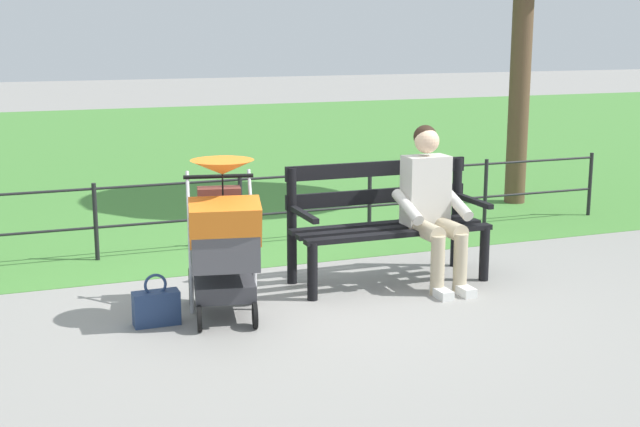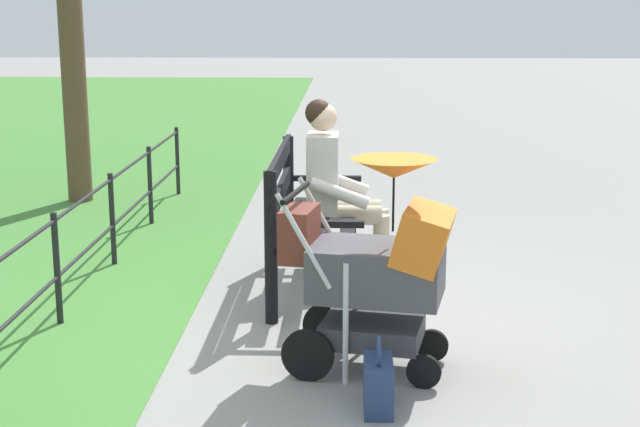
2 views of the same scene
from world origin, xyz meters
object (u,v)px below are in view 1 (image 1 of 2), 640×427
at_px(stroller, 223,237).
at_px(handbag, 156,307).
at_px(person_on_bench, 432,201).
at_px(park_bench, 385,217).

xyz_separation_m(stroller, handbag, (0.49, -0.01, -0.47)).
relative_size(person_on_bench, handbag, 3.45).
bearing_deg(park_bench, person_on_bench, 143.39).
bearing_deg(stroller, handbag, -1.01).
distance_m(person_on_bench, stroller, 1.80).
bearing_deg(handbag, park_bench, -167.14).
relative_size(person_on_bench, stroller, 1.11).
distance_m(park_bench, stroller, 1.55).
bearing_deg(handbag, stroller, 178.99).
relative_size(stroller, handbag, 3.11).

